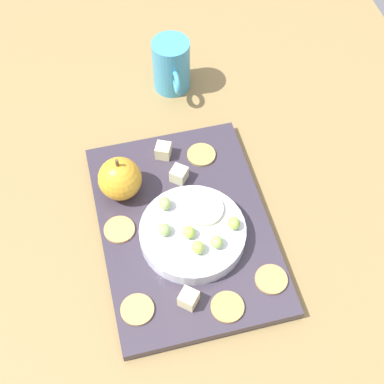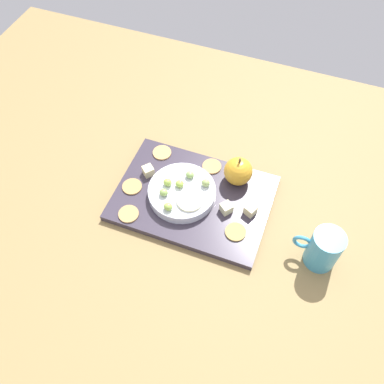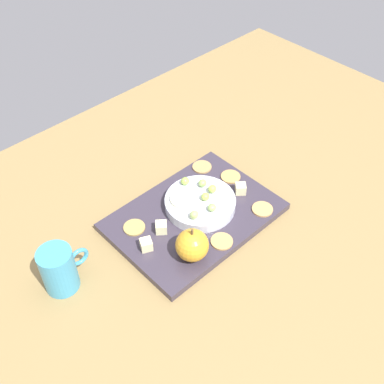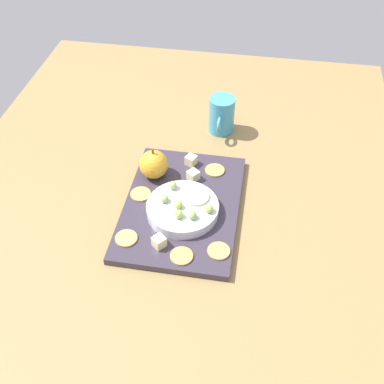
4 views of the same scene
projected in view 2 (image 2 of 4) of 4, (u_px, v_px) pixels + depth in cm
name	position (u px, v px, depth cm)	size (l,w,h in cm)	color
table	(180.00, 192.00, 98.50)	(149.34, 104.17, 4.28)	olive
platter	(193.00, 198.00, 94.01)	(34.70, 24.51, 1.63)	#362F3C
serving_dish	(182.00, 192.00, 92.55)	(15.27, 15.27, 2.26)	silver
apple_whole	(238.00, 171.00, 93.23)	(6.55, 6.55, 6.55)	gold
apple_stem	(240.00, 161.00, 90.04)	(0.50, 0.50, 1.20)	brown
cheese_cube_0	(226.00, 208.00, 90.19)	(2.28, 2.28, 2.28)	beige
cheese_cube_1	(148.00, 171.00, 95.91)	(2.28, 2.28, 2.28)	beige
cheese_cube_2	(250.00, 210.00, 89.90)	(2.28, 2.28, 2.28)	beige
cracker_0	(129.00, 214.00, 90.42)	(4.53, 4.53, 0.40)	#AA8550
cracker_1	(236.00, 232.00, 87.88)	(4.53, 4.53, 0.40)	#AB8F4D
cracker_2	(212.00, 166.00, 97.94)	(4.53, 4.53, 0.40)	tan
cracker_3	(132.00, 187.00, 94.60)	(4.53, 4.53, 0.40)	tan
cracker_4	(162.00, 153.00, 100.34)	(4.53, 4.53, 0.40)	tan
grape_0	(168.00, 207.00, 88.05)	(1.94, 1.75, 1.70)	#98C04E
grape_1	(164.00, 192.00, 90.17)	(1.94, 1.75, 1.67)	#8EB259
grape_2	(205.00, 184.00, 91.31)	(1.94, 1.75, 1.80)	#97B061
grape_3	(190.00, 175.00, 92.97)	(1.94, 1.75, 1.56)	#89AC5E
grape_4	(168.00, 182.00, 91.63)	(1.94, 1.75, 1.80)	#A0C14D
grape_5	(180.00, 184.00, 91.48)	(1.94, 1.75, 1.65)	#9CC04B
apple_slice_0	(190.00, 201.00, 89.58)	(5.67, 5.67, 0.60)	beige
cup	(323.00, 249.00, 82.31)	(9.68, 6.47, 9.58)	#3F97BE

